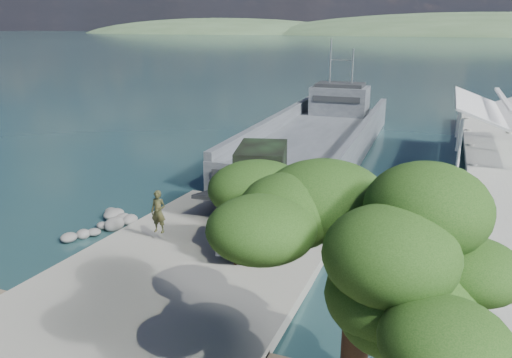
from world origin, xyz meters
name	(u,v)px	position (x,y,z in m)	size (l,w,h in m)	color
ground	(209,257)	(0.00, 0.00, 0.00)	(1400.00, 1400.00, 0.00)	#1B3E42
boat_ramp	(198,262)	(0.00, -1.00, 0.25)	(10.00, 18.00, 0.50)	gray
shoreline_rocks	(102,234)	(-6.20, 0.50, 0.00)	(3.20, 5.60, 0.90)	slate
distant_headlands	(495,35)	(50.00, 560.00, 0.00)	(1000.00, 240.00, 48.00)	#3D5736
pier	(498,153)	(13.00, 18.77, 1.60)	(6.40, 44.00, 6.10)	#99988F
landing_craft	(318,141)	(-0.32, 21.41, 0.78)	(8.62, 32.11, 9.49)	#40464C
military_truck	(258,192)	(1.29, 2.92, 2.37)	(4.30, 8.42, 3.75)	black
soldier	(159,220)	(-2.46, -0.06, 1.50)	(0.73, 0.48, 2.00)	black
overhang_tree	(341,241)	(7.43, -8.36, 5.52)	(7.59, 6.99, 6.89)	black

